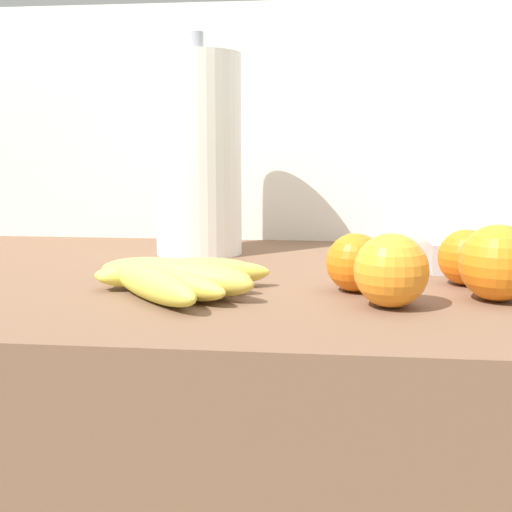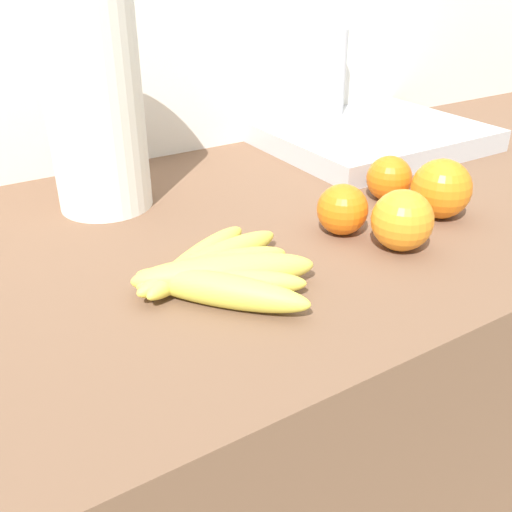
% 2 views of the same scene
% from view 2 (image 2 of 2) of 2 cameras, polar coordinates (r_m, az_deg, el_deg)
% --- Properties ---
extents(counter, '(1.90, 0.65, 0.90)m').
position_cam_2_polar(counter, '(1.10, 6.12, -16.64)').
color(counter, brown).
rests_on(counter, ground).
extents(wall_back, '(2.30, 0.06, 1.30)m').
position_cam_2_polar(wall_back, '(1.22, -3.52, 0.12)').
color(wall_back, silver).
rests_on(wall_back, ground).
extents(banana_bunch, '(0.20, 0.22, 0.04)m').
position_cam_2_polar(banana_bunch, '(0.62, -4.04, -1.65)').
color(banana_bunch, '#D9D34C').
rests_on(banana_bunch, counter).
extents(orange_front, '(0.07, 0.07, 0.07)m').
position_cam_2_polar(orange_front, '(0.86, 13.11, 7.54)').
color(orange_front, orange).
rests_on(orange_front, counter).
extents(orange_right, '(0.08, 0.08, 0.08)m').
position_cam_2_polar(orange_right, '(0.82, 17.95, 6.38)').
color(orange_right, orange).
rests_on(orange_right, counter).
extents(orange_far_right, '(0.07, 0.07, 0.07)m').
position_cam_2_polar(orange_far_right, '(0.74, 8.59, 4.60)').
color(orange_far_right, orange).
rests_on(orange_far_right, counter).
extents(orange_center, '(0.08, 0.08, 0.08)m').
position_cam_2_polar(orange_center, '(0.71, 14.34, 3.46)').
color(orange_center, orange).
rests_on(orange_center, counter).
extents(paper_towel_roll, '(0.13, 0.13, 0.33)m').
position_cam_2_polar(paper_towel_roll, '(0.81, -15.83, 14.56)').
color(paper_towel_roll, white).
rests_on(paper_towel_roll, counter).
extents(sink_basin, '(0.38, 0.31, 0.20)m').
position_cam_2_polar(sink_basin, '(1.11, 11.50, 11.73)').
color(sink_basin, '#B7BABF').
rests_on(sink_basin, counter).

